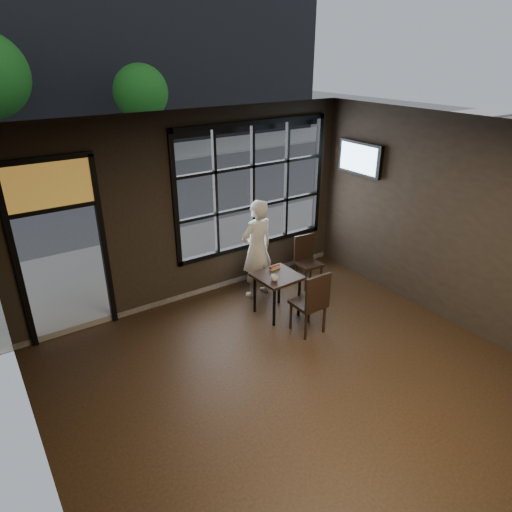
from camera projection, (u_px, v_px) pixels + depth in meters
floor at (329, 413)px, 5.54m from camera, size 6.00×7.00×0.02m
ceiling at (353, 145)px, 4.20m from camera, size 6.00×7.00×0.02m
wall_left at (39, 410)px, 3.35m from camera, size 0.04×7.00×3.20m
wall_right at (497, 238)px, 6.39m from camera, size 0.04×7.00×3.20m
window_frame at (253, 187)px, 8.04m from camera, size 3.06×0.12×2.28m
stained_transom at (49, 185)px, 6.14m from camera, size 1.20×0.06×0.70m
street_asphalt at (17, 134)px, 23.69m from camera, size 60.00×41.00×0.04m
cafe_table at (277, 294)px, 7.45m from camera, size 0.69×0.69×0.72m
chair_near at (308, 301)px, 6.93m from camera, size 0.45×0.45×1.04m
chair_window at (309, 262)px, 8.31m from camera, size 0.45×0.45×0.95m
man at (257, 249)px, 7.83m from camera, size 0.69×0.49×1.76m
hotdog at (275, 267)px, 7.49m from camera, size 0.21×0.10×0.06m
cup at (274, 278)px, 7.10m from camera, size 0.14×0.14×0.10m
tv at (360, 158)px, 8.09m from camera, size 0.11×0.99×0.58m
navy_car at (74, 159)px, 14.23m from camera, size 4.96×2.44×1.56m
tree_right at (141, 92)px, 17.35m from camera, size 2.08×2.08×3.54m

